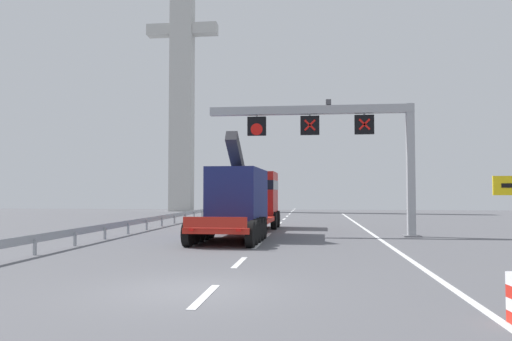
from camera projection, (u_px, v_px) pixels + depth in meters
name	position (u px, v px, depth m)	size (l,w,h in m)	color
ground	(191.00, 290.00, 11.68)	(112.00, 112.00, 0.00)	#5B5B60
lane_markings	(280.00, 223.00, 37.67)	(0.20, 67.07, 0.01)	silver
edge_line_right	(385.00, 242.00, 22.90)	(0.20, 63.00, 0.01)	silver
overhead_lane_gantry	(339.00, 131.00, 26.57)	(11.20, 0.90, 7.32)	#9EA0A5
heavy_haul_truck_red	(246.00, 198.00, 28.26)	(3.31, 14.12, 5.30)	red
guardrail_left	(137.00, 222.00, 29.17)	(0.13, 37.54, 0.76)	#999EA3
bridge_pylon_distant	(182.00, 62.00, 62.66)	(9.00, 2.00, 37.06)	#B7B7B2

